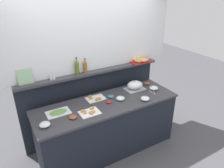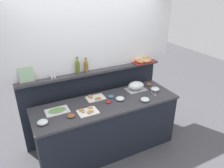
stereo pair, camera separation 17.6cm
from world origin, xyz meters
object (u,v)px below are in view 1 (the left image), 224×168
Objects in this scene: sandwich_platter_rear at (95,98)px; cold_cuts_platter at (58,112)px; sandwich_platter_side at (89,112)px; condiment_bowl_red at (111,96)px; glass_bowl_medium at (120,98)px; glass_bowl_large at (145,99)px; glass_bowl_extra at (154,88)px; salt_shaker at (51,77)px; vinegar_bottle_amber at (85,66)px; glass_bowl_small at (45,125)px; olive_oil_bottle at (77,67)px; condiment_bowl_cream at (109,102)px; serving_tongs at (153,93)px; bread_basket at (141,60)px; pepper_shaker at (54,77)px; serving_cloche at (135,85)px; condiment_bowl_teal at (147,83)px; framed_picture at (25,77)px; condiment_bowl_dark at (73,117)px.

sandwich_platter_rear is 0.65m from cold_cuts_platter.
condiment_bowl_red is at bearing 26.22° from sandwich_platter_side.
glass_bowl_large is at bearing -31.38° from glass_bowl_medium.
glass_bowl_extra is 1.74m from salt_shaker.
vinegar_bottle_amber is at bearing 153.99° from glass_bowl_extra.
glass_bowl_small is at bearing -159.77° from sandwich_platter_rear.
olive_oil_bottle is (-1.20, 0.51, 0.46)m from glass_bowl_extra.
vinegar_bottle_amber is 0.15m from olive_oil_bottle.
olive_oil_bottle is (-0.15, -0.01, 0.02)m from vinegar_bottle_amber.
sandwich_platter_side is at bearing -170.45° from glass_bowl_medium.
serving_tongs is (0.81, -0.09, -0.01)m from condiment_bowl_cream.
condiment_bowl_cream is 0.18m from condiment_bowl_red.
pepper_shaker is at bearing 179.57° from bread_basket.
sandwich_platter_side is at bearing 173.47° from glass_bowl_large.
sandwich_platter_side is 0.86× the size of cold_cuts_platter.
serving_cloche is 2.25× the size of glass_bowl_extra.
serving_cloche is 3.15× the size of condiment_bowl_teal.
framed_picture is at bearing 165.08° from glass_bowl_extra.
condiment_bowl_red is at bearing -55.63° from vinegar_bottle_amber.
sandwich_platter_rear is at bearing -18.63° from framed_picture.
serving_cloche reaches higher than condiment_bowl_cream.
vinegar_bottle_amber reaches higher than bread_basket.
framed_picture is (-1.19, 0.40, 0.46)m from condiment_bowl_red.
framed_picture reaches higher than salt_shaker.
condiment_bowl_cream is 0.36× the size of framed_picture.
olive_oil_bottle reaches higher than cold_cuts_platter.
glass_bowl_medium is 0.86m from olive_oil_bottle.
condiment_bowl_teal is (0.40, 0.46, -0.01)m from glass_bowl_large.
sandwich_platter_side is 0.73× the size of bread_basket.
condiment_bowl_dark reaches higher than sandwich_platter_rear.
serving_tongs is at bearing 1.09° from condiment_bowl_dark.
sandwich_platter_rear is at bearing 20.23° from glass_bowl_small.
olive_oil_bottle reaches higher than serving_cloche.
framed_picture is at bearing 156.91° from glass_bowl_medium.
serving_cloche is at bearing 124.29° from serving_tongs.
condiment_bowl_teal is 0.46× the size of vinegar_bottle_amber.
condiment_bowl_cream is at bearing -26.40° from framed_picture.
vinegar_bottle_amber is at bearing 147.64° from serving_tongs.
olive_oil_bottle is at bearing 2.78° from pepper_shaker.
serving_cloche is at bearing 5.50° from condiment_bowl_red.
sandwich_platter_side is 0.81m from vinegar_bottle_amber.
vinegar_bottle_amber reaches higher than cold_cuts_platter.
glass_bowl_extra reaches higher than condiment_bowl_red.
sandwich_platter_side is at bearing -165.08° from condiment_bowl_teal.
vinegar_bottle_amber is (-0.69, 0.74, 0.44)m from glass_bowl_large.
condiment_bowl_dark is (-0.84, -0.11, -0.01)m from glass_bowl_medium.
glass_bowl_medium is at bearing 172.61° from serving_tongs.
condiment_bowl_red is 0.96× the size of condiment_bowl_dark.
glass_bowl_large reaches higher than condiment_bowl_red.
olive_oil_bottle is 1.26m from bread_basket.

